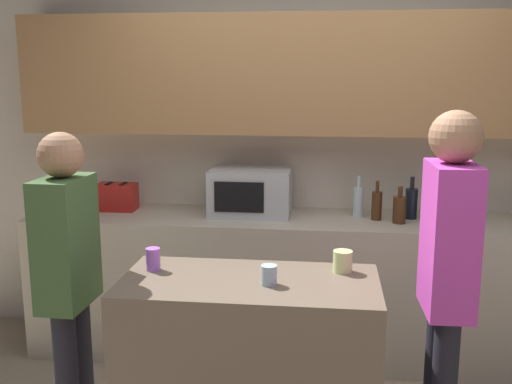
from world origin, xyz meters
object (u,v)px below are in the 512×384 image
Objects in this scene: bottle_0 at (358,201)px; bottle_4 at (431,207)px; cup_0 at (343,261)px; toaster at (117,197)px; bottle_2 at (399,209)px; bottle_5 at (454,208)px; microwave at (251,191)px; person_center at (447,269)px; bottle_3 at (411,203)px; cup_2 at (153,259)px; cup_1 at (269,275)px; person_left at (68,270)px; bottle_1 at (377,205)px.

bottle_4 is (0.45, -0.04, -0.02)m from bottle_0.
cup_0 is (-0.57, -1.08, -0.03)m from bottle_4.
toaster is 1.86m from cup_0.
bottle_2 is 0.84× the size of bottle_5.
person_center reaches higher than microwave.
bottle_3 is 0.12m from bottle_4.
toaster is at bearing 175.70° from bottle_2.
microwave is at bearing 37.39° from person_center.
bottle_5 is (0.57, -0.16, 0.00)m from bottle_0.
cup_2 is (-1.45, -1.16, -0.03)m from bottle_4.
cup_1 is at bearing -120.35° from bottle_3.
cup_0 is (-0.37, -0.98, -0.03)m from bottle_2.
cup_0 is 1.28m from person_left.
bottle_0 reaches higher than cup_0.
bottle_1 is 0.16× the size of person_left.
bottle_3 is 3.07× the size of cup_1.
person_center is (0.44, -0.14, 0.03)m from cup_0.
toaster is (-0.91, 0.00, -0.06)m from microwave.
microwave is 1.36m from cup_1.
cup_2 is 0.06× the size of person_center.
toaster is 0.15× the size of person_center.
person_left reaches higher than toaster.
cup_0 is 0.06× the size of person_center.
bottle_2 is at bearing -30.46° from bottle_0.
bottle_1 reaches higher than bottle_2.
bottle_1 reaches higher than toaster.
bottle_5 is at bearing -3.96° from toaster.
toaster is at bearing -168.95° from person_left.
toaster is 2.30m from person_center.
toaster is 1.16× the size of bottle_4.
bottle_5 reaches higher than cup_0.
bottle_4 is 1.22m from cup_0.
bottle_1 is 0.34m from bottle_4.
cup_1 is at bearing 87.03° from person_left.
cup_1 is at bearing -79.30° from microwave.
cup_1 is 0.05× the size of person_center.
bottle_2 is (0.94, -0.14, -0.06)m from microwave.
person_left is (-0.95, 0.07, -0.04)m from cup_1.
cup_0 is (-0.69, -0.97, -0.05)m from bottle_5.
person_left is (-1.73, -1.25, -0.10)m from bottle_3.
bottle_0 is 1.16× the size of bottle_2.
bottle_3 is at bearing 165.98° from bottle_4.
bottle_0 is 2.65× the size of cup_0.
bottle_5 is 3.11× the size of cup_1.
bottle_0 is 0.13m from bottle_1.
person_left is at bearing -80.44° from toaster.
bottle_3 is 1.21× the size of bottle_4.
bottle_3 is 1.53m from cup_1.
person_center is (1.32, -0.06, 0.02)m from cup_2.
bottle_3 reaches higher than bottle_2.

